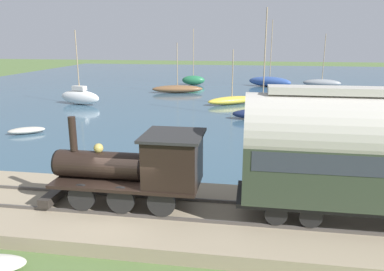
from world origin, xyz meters
TOP-DOWN VIEW (x-y plane):
  - ground_plane at (0.00, 0.00)m, footprint 200.00×200.00m
  - harbor_water at (43.25, 0.00)m, footprint 80.00×80.00m
  - rail_embankment at (0.15, 0.00)m, footprint 5.59×56.00m
  - steam_locomotive at (0.15, -0.48)m, footprint 2.29×6.00m
  - passenger_coach at (0.15, -8.48)m, footprint 2.51×8.99m
  - sailboat_blue at (41.41, -6.80)m, footprint 3.94×6.34m
  - sailboat_white at (23.62, 13.17)m, footprint 2.21×4.83m
  - sailboat_navy at (19.26, -5.31)m, footprint 2.16×5.21m
  - sailboat_brown at (33.55, 4.86)m, footprint 2.92×6.54m
  - sailboat_gray at (42.60, -14.08)m, footprint 2.07×5.27m
  - sailboat_green at (41.95, 4.15)m, footprint 1.71×3.41m
  - sailboat_yellow at (26.24, -2.36)m, footprint 4.21×5.40m
  - rowboat_near_shore at (11.54, 11.61)m, footprint 2.12×2.64m
  - rowboat_off_pier at (11.30, -0.25)m, footprint 2.18×1.89m

SIDE VIEW (x-z plane):
  - ground_plane at x=0.00m, z-range 0.00..0.00m
  - harbor_water at x=43.25m, z-range 0.00..0.01m
  - rowboat_off_pier at x=11.30m, z-range 0.01..0.40m
  - rowboat_near_shore at x=11.54m, z-range 0.01..0.48m
  - rail_embankment at x=0.15m, z-range -0.06..0.56m
  - sailboat_yellow at x=26.24m, z-range -2.35..3.22m
  - sailboat_brown at x=33.55m, z-range -2.57..3.56m
  - sailboat_navy at x=19.26m, z-range -4.02..5.03m
  - sailboat_gray at x=42.60m, z-range -3.06..4.18m
  - sailboat_green at x=41.95m, z-range -3.24..4.68m
  - sailboat_blue at x=41.41m, z-range -3.80..5.28m
  - sailboat_white at x=23.62m, z-range -2.91..4.55m
  - steam_locomotive at x=0.15m, z-range 0.55..3.86m
  - passenger_coach at x=0.15m, z-range 0.81..5.40m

